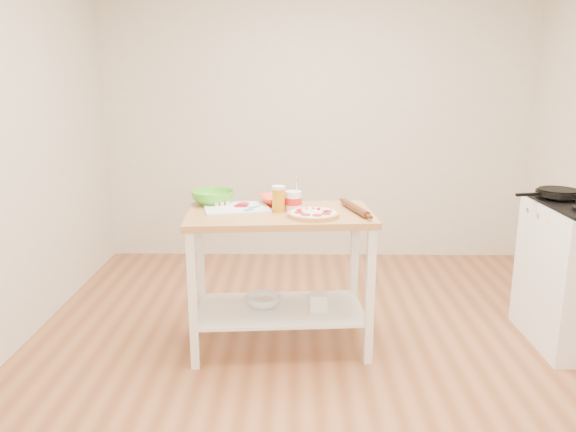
# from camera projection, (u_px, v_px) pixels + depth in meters

# --- Properties ---
(room_shell) EXTENTS (4.04, 4.54, 2.74)m
(room_shell) POSITION_uv_depth(u_px,v_px,m) (333.00, 146.00, 3.06)
(room_shell) COLOR #A0613B
(room_shell) RESTS_ON ground
(prep_island) EXTENTS (1.19, 0.71, 0.90)m
(prep_island) POSITION_uv_depth(u_px,v_px,m) (280.00, 251.00, 3.54)
(prep_island) COLOR #B37F49
(prep_island) RESTS_ON ground
(skillet) EXTENTS (0.44, 0.28, 0.03)m
(skillet) POSITION_uv_depth(u_px,v_px,m) (558.00, 193.00, 3.67)
(skillet) COLOR black
(skillet) RESTS_ON gas_stove
(pizza) EXTENTS (0.31, 0.31, 0.05)m
(pizza) POSITION_uv_depth(u_px,v_px,m) (313.00, 214.00, 3.37)
(pizza) COLOR tan
(pizza) RESTS_ON prep_island
(cutting_board) EXTENTS (0.46, 0.38, 0.04)m
(cutting_board) POSITION_uv_depth(u_px,v_px,m) (236.00, 208.00, 3.56)
(cutting_board) COLOR white
(cutting_board) RESTS_ON prep_island
(spatula) EXTENTS (0.10, 0.14, 0.01)m
(spatula) POSITION_uv_depth(u_px,v_px,m) (252.00, 208.00, 3.51)
(spatula) COLOR teal
(spatula) RESTS_ON cutting_board
(knife) EXTENTS (0.26, 0.12, 0.01)m
(knife) POSITION_uv_depth(u_px,v_px,m) (227.00, 202.00, 3.69)
(knife) COLOR silver
(knife) RESTS_ON cutting_board
(orange_bowl) EXTENTS (0.31, 0.31, 0.06)m
(orange_bowl) POSITION_uv_depth(u_px,v_px,m) (278.00, 200.00, 3.68)
(orange_bowl) COLOR red
(orange_bowl) RESTS_ON prep_island
(green_bowl) EXTENTS (0.36, 0.36, 0.09)m
(green_bowl) POSITION_uv_depth(u_px,v_px,m) (213.00, 197.00, 3.69)
(green_bowl) COLOR green
(green_bowl) RESTS_ON prep_island
(beer_pint) EXTENTS (0.08, 0.08, 0.16)m
(beer_pint) POSITION_uv_depth(u_px,v_px,m) (279.00, 199.00, 3.47)
(beer_pint) COLOR #C9880E
(beer_pint) RESTS_ON prep_island
(yogurt_tub) EXTENTS (0.10, 0.10, 0.22)m
(yogurt_tub) POSITION_uv_depth(u_px,v_px,m) (294.00, 201.00, 3.50)
(yogurt_tub) COLOR white
(yogurt_tub) RESTS_ON prep_island
(rolling_pin) EXTENTS (0.15, 0.38, 0.04)m
(rolling_pin) POSITION_uv_depth(u_px,v_px,m) (355.00, 208.00, 3.47)
(rolling_pin) COLOR #582B14
(rolling_pin) RESTS_ON prep_island
(shelf_glass_bowl) EXTENTS (0.28, 0.28, 0.07)m
(shelf_glass_bowl) POSITION_uv_depth(u_px,v_px,m) (263.00, 301.00, 3.65)
(shelf_glass_bowl) COLOR silver
(shelf_glass_bowl) RESTS_ON prep_island
(shelf_bin) EXTENTS (0.12, 0.12, 0.11)m
(shelf_bin) POSITION_uv_depth(u_px,v_px,m) (318.00, 302.00, 3.60)
(shelf_bin) COLOR white
(shelf_bin) RESTS_ON prep_island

